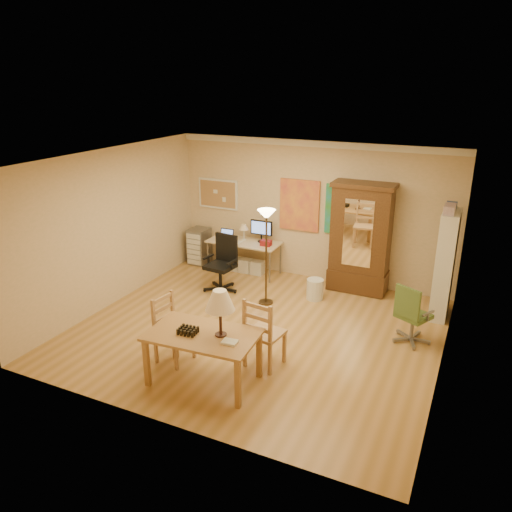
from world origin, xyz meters
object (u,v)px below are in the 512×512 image
at_px(dining_table, 209,325).
at_px(office_chair_black, 222,276).
at_px(armoire, 360,245).
at_px(bookshelf, 445,265).
at_px(office_chair_green, 411,327).
at_px(computer_desk, 246,254).

distance_m(dining_table, office_chair_black, 3.04).
height_order(office_chair_black, armoire, armoire).
xyz_separation_m(office_chair_black, bookshelf, (3.82, 0.65, 0.61)).
bearing_deg(dining_table, office_chair_green, 44.75).
bearing_deg(office_chair_green, dining_table, -135.25).
height_order(dining_table, office_chair_black, dining_table).
xyz_separation_m(office_chair_black, office_chair_green, (3.52, -0.50, -0.03)).
bearing_deg(office_chair_black, computer_desk, 89.22).
bearing_deg(office_chair_green, bookshelf, 75.71).
bearing_deg(office_chair_green, armoire, 127.48).
distance_m(dining_table, office_chair_green, 3.17).
height_order(dining_table, armoire, armoire).
relative_size(office_chair_black, bookshelf, 0.59).
bearing_deg(office_chair_black, dining_table, -63.92).
height_order(office_chair_black, bookshelf, bookshelf).
bearing_deg(computer_desk, dining_table, -70.60).
relative_size(office_chair_green, armoire, 0.46).
bearing_deg(bookshelf, computer_desk, 174.68).
height_order(computer_desk, office_chair_green, computer_desk).
xyz_separation_m(dining_table, office_chair_black, (-1.32, 2.69, -0.56)).
bearing_deg(office_chair_green, office_chair_black, 171.98).
distance_m(computer_desk, office_chair_black, 1.02).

